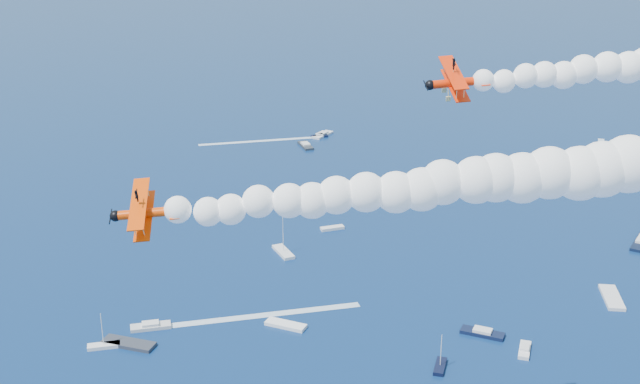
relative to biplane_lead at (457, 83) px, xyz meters
The scene contains 5 objects.
biplane_lead is the anchor object (origin of this frame).
biplane_trail 42.30m from the biplane_lead, 110.82° to the right, with size 6.75×7.57×4.56m, color #FD4605, non-canonical shape.
smoke_trail_trail 24.12m from the biplane_lead, 68.49° to the right, with size 48.42×36.76×10.69m, color white, non-canonical shape.
spectator_boats 93.33m from the biplane_lead, 92.22° to the left, with size 219.01×171.07×0.70m.
boat_wakes 134.81m from the biplane_lead, 121.14° to the left, with size 121.65×173.42×0.04m.
Camera 1 is at (41.08, -52.35, 80.86)m, focal length 46.67 mm.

